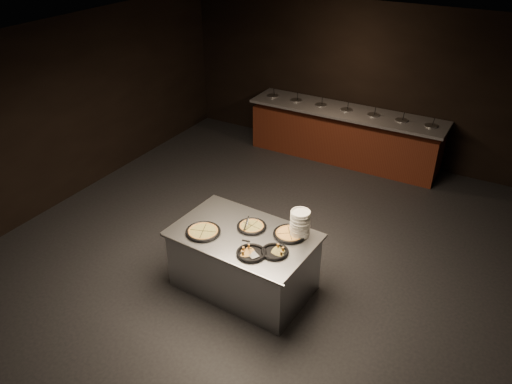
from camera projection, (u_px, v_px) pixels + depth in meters
room at (249, 165)px, 6.39m from camera, size 7.02×8.02×2.92m
salad_bar at (343, 138)px, 9.56m from camera, size 3.70×0.83×1.18m
serving_counter at (244, 262)px, 6.36m from camera, size 1.81×1.22×0.84m
plate_stack at (300, 224)px, 6.03m from camera, size 0.24×0.24×0.34m
pan_veggie_whole at (203, 231)px, 6.15m from camera, size 0.44×0.44×0.04m
pan_cheese_whole at (252, 226)px, 6.24m from camera, size 0.37×0.37×0.04m
pan_cheese_slices_a at (290, 234)px, 6.11m from camera, size 0.41×0.41×0.04m
pan_cheese_slices_b at (251, 253)px, 5.77m from camera, size 0.35×0.35×0.04m
pan_veggie_slices at (275, 252)px, 5.80m from camera, size 0.33×0.33×0.04m
server_left at (247, 223)px, 6.23m from camera, size 0.13×0.29×0.14m
server_right at (248, 245)px, 5.80m from camera, size 0.32×0.23×0.17m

